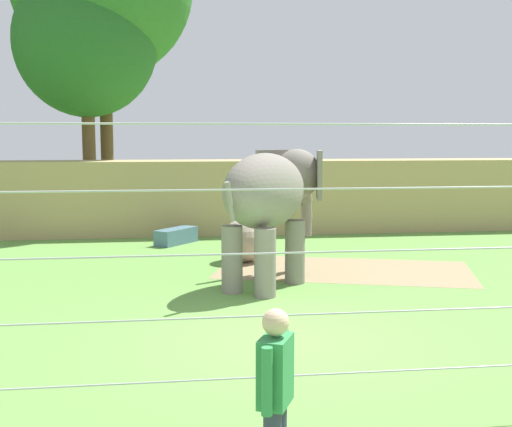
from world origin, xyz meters
The scene contains 9 objects.
ground_plane centered at (0.00, 0.00, 0.00)m, with size 120.00×120.00×0.00m, color #609342.
dirt_patch centered at (2.27, 4.86, 0.00)m, with size 5.68×2.90×0.01m, color #937F5B.
embankment_wall centered at (0.00, 11.12, 1.14)m, with size 36.00×1.80×2.29m, color tan.
elephant centered at (0.38, 3.59, 1.83)m, with size 2.83×3.30×2.76m.
enrichment_ball centered at (0.10, 6.12, 0.53)m, with size 1.06×1.06×1.06m, color tan.
cable_fence centered at (0.00, -3.07, 1.65)m, with size 11.20×0.27×3.28m.
zookeeper centered at (-0.81, -4.42, 0.93)m, with size 0.35×0.58×1.67m.
feed_trough centered at (-1.51, 9.02, 0.22)m, with size 1.26×1.41×0.44m.
tree_left_of_centre centered at (-4.37, 13.32, 6.12)m, with size 4.73×4.73×8.63m.
Camera 1 is at (-1.62, -9.40, 3.03)m, focal length 45.77 mm.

